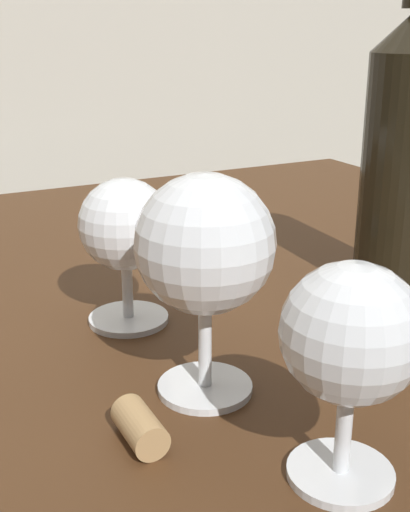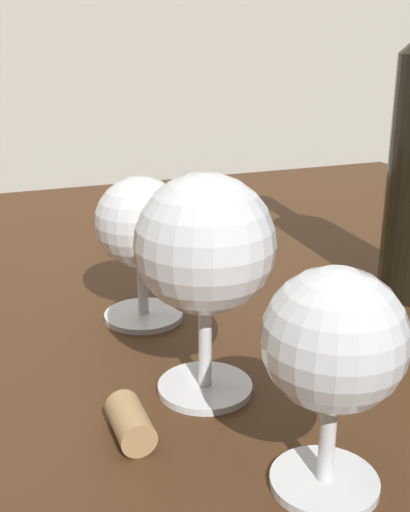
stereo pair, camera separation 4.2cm
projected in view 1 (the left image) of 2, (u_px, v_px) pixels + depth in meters
dining_table at (81, 391)px, 0.64m from camera, size 1.22×0.86×0.74m
wine_glass_pinot at (351, 338)px, 0.34m from camera, size 0.08×0.08×0.13m
wine_glass_port at (205, 250)px, 0.42m from camera, size 0.09×0.09×0.15m
wine_glass_cabernet at (125, 229)px, 0.53m from camera, size 0.07×0.07×0.12m
wine_bottle at (403, 149)px, 0.59m from camera, size 0.07×0.07×0.33m
cork at (140, 427)px, 0.39m from camera, size 0.02×0.04×0.02m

